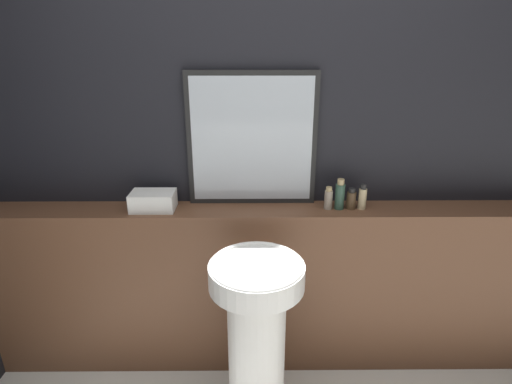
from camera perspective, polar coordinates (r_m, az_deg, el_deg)
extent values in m
cube|color=black|center=(2.09, 2.00, 6.59)|extent=(8.00, 0.06, 2.50)
cube|color=brown|center=(2.28, 1.90, -13.55)|extent=(3.00, 0.22, 0.95)
cylinder|color=white|center=(1.99, 0.08, -22.65)|extent=(0.26, 0.26, 0.78)
cylinder|color=white|center=(1.72, 0.09, -11.85)|extent=(0.41, 0.41, 0.10)
torus|color=white|center=(1.69, 0.09, -10.39)|extent=(0.40, 0.40, 0.02)
cube|color=black|center=(2.03, -0.58, 7.45)|extent=(0.65, 0.03, 0.68)
cube|color=#B2BCC6|center=(2.02, -0.58, 7.40)|extent=(0.60, 0.02, 0.63)
cube|color=white|center=(2.09, -14.48, -1.22)|extent=(0.22, 0.14, 0.09)
cylinder|color=gray|center=(2.06, 10.29, -1.11)|extent=(0.04, 0.04, 0.10)
cylinder|color=tan|center=(2.04, 10.39, 0.43)|extent=(0.03, 0.03, 0.02)
cylinder|color=#2D4C3D|center=(2.07, 11.87, -0.66)|extent=(0.05, 0.05, 0.13)
cylinder|color=tan|center=(2.04, 12.03, 1.43)|extent=(0.03, 0.03, 0.03)
cylinder|color=#4C3823|center=(2.09, 13.43, -1.18)|extent=(0.05, 0.05, 0.09)
cylinder|color=black|center=(2.07, 13.55, 0.24)|extent=(0.03, 0.03, 0.02)
cylinder|color=#C6B284|center=(2.10, 14.94, -0.94)|extent=(0.04, 0.04, 0.11)
cylinder|color=black|center=(2.08, 15.10, 0.74)|extent=(0.03, 0.03, 0.02)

